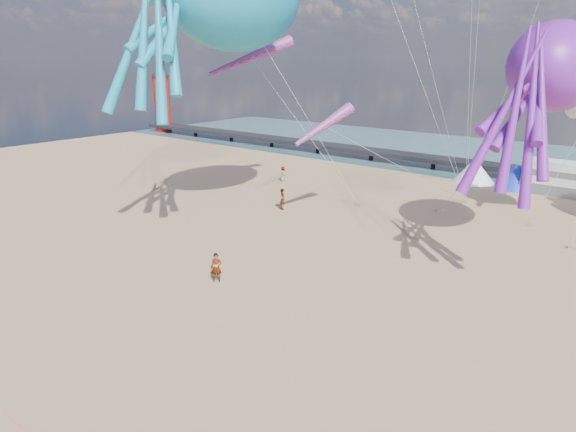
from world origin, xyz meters
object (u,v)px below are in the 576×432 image
(tent_white, at_px, (474,170))
(tent_blue, at_px, (516,176))
(beachgoer_0, at_px, (283,174))
(sandbag_a, at_px, (358,205))
(sandbag_c, at_px, (573,247))
(sandbag_b, at_px, (441,210))
(sandbag_d, at_px, (531,225))
(kite_octopus_purple, at_px, (556,67))
(motorhome_0, at_px, (563,179))
(sandbag_e, at_px, (465,202))
(windsock_left, at_px, (251,57))
(windsock_right, at_px, (324,126))
(lighthouse, at_px, (162,104))
(standing_person, at_px, (216,268))
(beachgoer_5, at_px, (283,199))

(tent_white, xyz_separation_m, tent_blue, (4.00, 0.00, 0.00))
(tent_white, relative_size, beachgoer_0, 2.65)
(sandbag_a, relative_size, sandbag_c, 1.00)
(sandbag_b, height_order, sandbag_d, same)
(kite_octopus_purple, bearing_deg, motorhome_0, 95.22)
(tent_blue, xyz_separation_m, sandbag_e, (-1.71, -8.19, -1.09))
(beachgoer_0, relative_size, windsock_left, 0.19)
(beachgoer_0, bearing_deg, tent_white, -101.67)
(sandbag_a, distance_m, sandbag_e, 9.28)
(tent_blue, relative_size, kite_octopus_purple, 0.35)
(tent_blue, bearing_deg, sandbag_c, -61.85)
(windsock_left, xyz_separation_m, windsock_right, (9.83, -3.07, -4.70))
(beachgoer_0, xyz_separation_m, sandbag_c, (26.82, -2.90, -0.64))
(tent_white, distance_m, sandbag_c, 18.76)
(beachgoer_0, xyz_separation_m, sandbag_e, (17.33, 3.47, -0.64))
(tent_white, height_order, sandbag_d, tent_white)
(windsock_left, bearing_deg, kite_octopus_purple, 22.54)
(beachgoer_0, bearing_deg, tent_blue, -107.98)
(sandbag_b, height_order, kite_octopus_purple, kite_octopus_purple)
(lighthouse, relative_size, sandbag_e, 18.00)
(standing_person, relative_size, beachgoer_0, 1.10)
(lighthouse, height_order, sandbag_d, lighthouse)
(lighthouse, relative_size, sandbag_d, 18.00)
(sandbag_b, relative_size, sandbag_c, 1.00)
(kite_octopus_purple, bearing_deg, sandbag_b, 143.07)
(sandbag_a, bearing_deg, windsock_right, -89.43)
(standing_person, distance_m, kite_octopus_purple, 21.97)
(tent_white, relative_size, standing_person, 2.41)
(kite_octopus_purple, bearing_deg, tent_white, 118.04)
(sandbag_a, distance_m, sandbag_d, 13.19)
(tent_blue, distance_m, standing_person, 33.30)
(beachgoer_0, distance_m, kite_octopus_purple, 27.86)
(kite_octopus_purple, relative_size, windsock_left, 1.44)
(beachgoer_5, height_order, sandbag_d, beachgoer_5)
(sandbag_e, bearing_deg, sandbag_a, -135.97)
(lighthouse, xyz_separation_m, tent_blue, (58.00, -4.00, -3.30))
(tent_blue, distance_m, windsock_left, 27.05)
(sandbag_c, xyz_separation_m, sandbag_e, (-9.49, 6.37, 0.00))
(lighthouse, xyz_separation_m, sandbag_e, (56.29, -12.19, -4.39))
(sandbag_d, bearing_deg, beachgoer_5, -154.51)
(standing_person, xyz_separation_m, beachgoer_0, (-12.55, 21.00, -0.08))
(sandbag_c, bearing_deg, motorhome_0, 104.59)
(lighthouse, xyz_separation_m, motorhome_0, (62.00, -4.00, -3.00))
(tent_white, xyz_separation_m, beachgoer_0, (-15.03, -11.66, -0.45))
(motorhome_0, xyz_separation_m, kite_octopus_purple, (1.93, -17.94, 9.91))
(motorhome_0, distance_m, kite_octopus_purple, 20.59)
(standing_person, distance_m, windsock_right, 14.29)
(tent_white, bearing_deg, lighthouse, 175.76)
(lighthouse, height_order, sandbag_e, lighthouse)
(lighthouse, relative_size, tent_white, 2.25)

